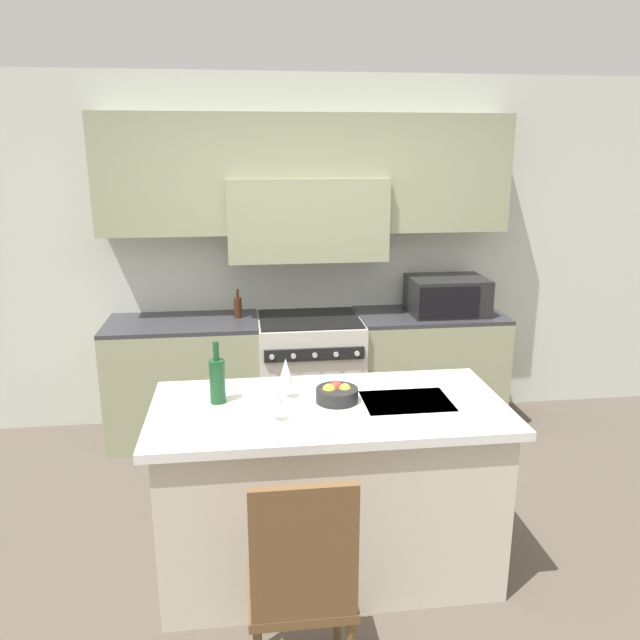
{
  "coord_description": "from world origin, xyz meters",
  "views": [
    {
      "loc": [
        -0.48,
        -2.77,
        2.15
      ],
      "look_at": [
        -0.04,
        0.76,
        1.17
      ],
      "focal_mm": 35.0,
      "sensor_mm": 36.0,
      "label": 1
    }
  ],
  "objects": [
    {
      "name": "wine_glass_far",
      "position": [
        -0.29,
        0.19,
        1.07
      ],
      "size": [
        0.07,
        0.07,
        0.21
      ],
      "color": "white",
      "rests_on": "kitchen_island"
    },
    {
      "name": "fruit_bowl",
      "position": [
        -0.04,
        0.12,
        0.96
      ],
      "size": [
        0.21,
        0.21,
        0.1
      ],
      "color": "black",
      "rests_on": "kitchen_island"
    },
    {
      "name": "island_chair",
      "position": [
        -0.3,
        -0.73,
        0.55
      ],
      "size": [
        0.42,
        0.4,
        1.01
      ],
      "color": "brown",
      "rests_on": "ground_plane"
    },
    {
      "name": "range_stove",
      "position": [
        0.0,
        1.74,
        0.46
      ],
      "size": [
        0.78,
        0.7,
        0.92
      ],
      "color": "beige",
      "rests_on": "ground_plane"
    },
    {
      "name": "back_cabinetry",
      "position": [
        0.0,
        2.01,
        1.58
      ],
      "size": [
        10.0,
        0.46,
        2.7
      ],
      "color": "silver",
      "rests_on": "ground_plane"
    },
    {
      "name": "microwave",
      "position": [
        1.07,
        1.76,
        1.06
      ],
      "size": [
        0.58,
        0.45,
        0.28
      ],
      "color": "black",
      "rests_on": "back_counter"
    },
    {
      "name": "oil_bottle_on_counter",
      "position": [
        -0.53,
        1.82,
        1.01
      ],
      "size": [
        0.06,
        0.06,
        0.22
      ],
      "color": "#422314",
      "rests_on": "back_counter"
    },
    {
      "name": "back_counter",
      "position": [
        -0.0,
        1.76,
        0.46
      ],
      "size": [
        3.01,
        0.62,
        0.92
      ],
      "color": "gray",
      "rests_on": "ground_plane"
    },
    {
      "name": "wine_glass_near",
      "position": [
        -0.36,
        -0.08,
        1.07
      ],
      "size": [
        0.07,
        0.07,
        0.21
      ],
      "color": "white",
      "rests_on": "kitchen_island"
    },
    {
      "name": "kitchen_island",
      "position": [
        -0.08,
        0.08,
        0.47
      ],
      "size": [
        1.77,
        0.85,
        0.92
      ],
      "color": "beige",
      "rests_on": "ground_plane"
    },
    {
      "name": "ground_plane",
      "position": [
        0.0,
        0.0,
        0.0
      ],
      "size": [
        10.0,
        10.0,
        0.0
      ],
      "primitive_type": "plane",
      "color": "brown"
    },
    {
      "name": "wine_bottle",
      "position": [
        -0.63,
        0.18,
        1.04
      ],
      "size": [
        0.08,
        0.08,
        0.32
      ],
      "color": "#194723",
      "rests_on": "kitchen_island"
    }
  ]
}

